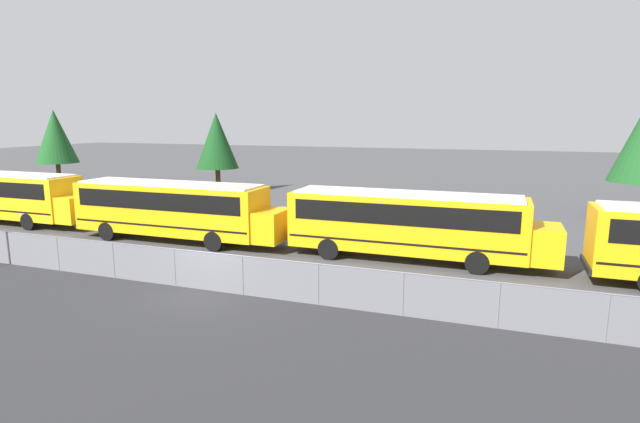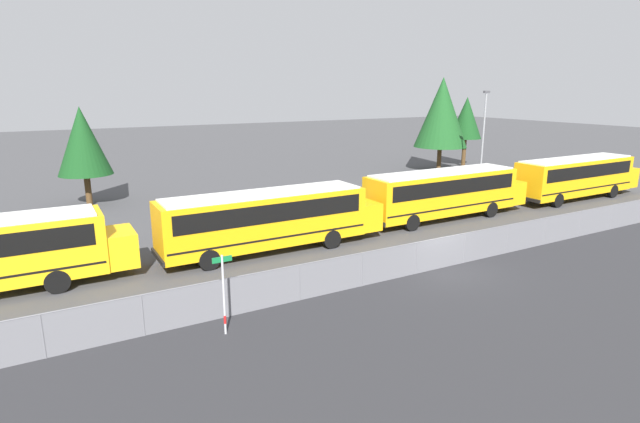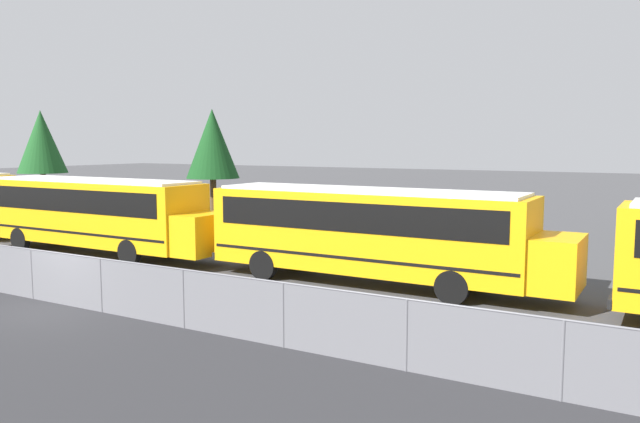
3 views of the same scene
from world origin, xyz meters
name	(u,v)px [view 1 (image 1 of 3)]	position (x,y,z in m)	size (l,w,h in m)	color
ground_plane	(209,290)	(0.00, 0.00, 0.00)	(200.00, 200.00, 0.00)	#424244
road_strip	(92,358)	(0.00, -6.00, 0.00)	(97.96, 12.00, 0.01)	#2B2B2D
fence	(208,271)	(0.00, 0.00, 0.80)	(64.03, 0.07, 1.56)	#9EA0A5
school_bus_0	(6,193)	(-19.26, 6.83, 1.92)	(12.33, 2.55, 3.23)	yellow
school_bus_1	(174,207)	(-6.09, 6.36, 1.92)	(12.33, 2.55, 3.23)	#EDA80F
school_bus_2	(410,221)	(6.64, 6.89, 1.92)	(12.33, 2.55, 3.23)	#EDA80F
tree_0	(55,137)	(-31.96, 22.65, 4.89)	(4.11, 4.11, 7.58)	#51381E
tree_3	(217,141)	(-13.35, 22.79, 4.71)	(3.76, 3.76, 7.18)	#51381E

